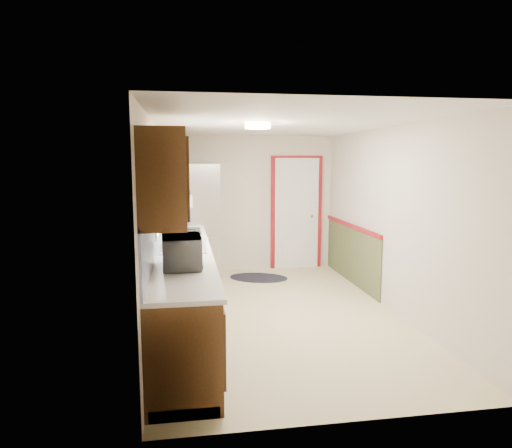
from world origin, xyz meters
name	(u,v)px	position (x,y,z in m)	size (l,w,h in m)	color
room_shell	(279,221)	(0.00, 0.00, 1.20)	(3.20, 5.20, 2.52)	beige
kitchen_run	(180,260)	(-1.24, -0.29, 0.81)	(0.63, 4.00, 2.20)	#351E0C
back_wall_trim	(308,221)	(0.99, 2.21, 0.89)	(1.12, 2.30, 2.08)	maroon
ceiling_fixture	(258,126)	(-0.30, -0.20, 2.36)	(0.30, 0.30, 0.06)	#FFD88C
microwave	(182,248)	(-1.20, -1.19, 1.12)	(0.55, 0.30, 0.37)	white
refrigerator	(193,221)	(-1.02, 2.05, 0.95)	(0.86, 0.83, 1.90)	#B7B7BC
rug	(259,278)	(0.04, 1.80, 0.01)	(0.98, 0.63, 0.01)	black
cooktop	(183,231)	(-1.19, 1.00, 0.95)	(0.49, 0.59, 0.02)	black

